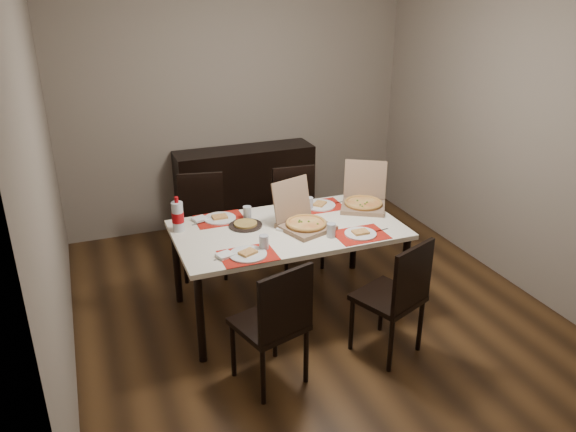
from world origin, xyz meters
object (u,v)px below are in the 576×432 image
object	(u,v)px
dining_table	(288,235)
pizza_box_center	(303,221)
chair_far_right	(297,212)
chair_near_left	(275,321)
sideboard	(245,188)
dip_bowl	(297,214)
chair_far_left	(203,220)
soda_bottle	(178,216)
chair_near_right	(397,294)

from	to	relation	value
dining_table	pizza_box_center	world-z (taller)	pizza_box_center
chair_far_right	pizza_box_center	world-z (taller)	pizza_box_center
chair_near_left	sideboard	bearing A→B (deg)	77.01
sideboard	dip_bowl	world-z (taller)	sideboard
chair_near_left	pizza_box_center	size ratio (longest dim) A/B	1.88
chair_far_left	pizza_box_center	xyz separation A→B (m)	(0.60, -0.99, 0.30)
dip_bowl	chair_far_right	bearing A→B (deg)	67.48
soda_bottle	dip_bowl	bearing A→B (deg)	-3.43
sideboard	pizza_box_center	distance (m)	1.86
chair_near_right	pizza_box_center	size ratio (longest dim) A/B	1.88
dining_table	soda_bottle	xyz separation A→B (m)	(-0.83, 0.26, 0.19)
chair_near_right	pizza_box_center	distance (m)	0.95
dining_table	dip_bowl	distance (m)	0.27
chair_far_left	dip_bowl	xyz separation A→B (m)	(0.65, -0.74, 0.26)
chair_far_left	dip_bowl	distance (m)	1.02
dining_table	pizza_box_center	xyz separation A→B (m)	(0.11, -0.05, 0.12)
chair_near_left	chair_far_left	bearing A→B (deg)	91.93
chair_far_right	dip_bowl	distance (m)	0.70
sideboard	chair_far_left	xyz separation A→B (m)	(-0.67, -0.83, 0.06)
chair_near_right	pizza_box_center	xyz separation A→B (m)	(-0.38, 0.82, 0.30)
dining_table	soda_bottle	size ratio (longest dim) A/B	6.33
sideboard	pizza_box_center	size ratio (longest dim) A/B	3.03
chair_far_left	chair_far_right	xyz separation A→B (m)	(0.90, -0.14, 0.00)
sideboard	chair_near_right	world-z (taller)	chair_near_right
dining_table	chair_near_left	xyz separation A→B (m)	(-0.43, -0.87, -0.17)
chair_far_right	dining_table	bearing A→B (deg)	-116.76
dining_table	soda_bottle	distance (m)	0.89
chair_far_right	dip_bowl	world-z (taller)	chair_far_right
sideboard	soda_bottle	xyz separation A→B (m)	(-1.01, -1.51, 0.42)
dining_table	chair_far_left	bearing A→B (deg)	117.45
chair_near_left	soda_bottle	xyz separation A→B (m)	(-0.40, 1.13, 0.36)
chair_far_left	sideboard	bearing A→B (deg)	50.96
chair_near_left	dip_bowl	size ratio (longest dim) A/B	6.88
chair_near_left	soda_bottle	bearing A→B (deg)	109.31
dining_table	chair_near_right	bearing A→B (deg)	-60.18
pizza_box_center	chair_near_left	bearing A→B (deg)	-123.28
soda_bottle	chair_far_left	bearing A→B (deg)	63.89
chair_near_left	chair_far_left	distance (m)	1.82
dining_table	dip_bowl	bearing A→B (deg)	52.23
dining_table	pizza_box_center	distance (m)	0.17
pizza_box_center	chair_far_right	bearing A→B (deg)	71.04
pizza_box_center	soda_bottle	world-z (taller)	pizza_box_center
chair_near_left	pizza_box_center	bearing A→B (deg)	56.72
pizza_box_center	dining_table	bearing A→B (deg)	157.12
dip_bowl	soda_bottle	bearing A→B (deg)	176.57
chair_near_right	dip_bowl	bearing A→B (deg)	107.76
chair_near_left	dip_bowl	xyz separation A→B (m)	(0.58, 1.07, 0.26)
chair_near_right	chair_far_left	distance (m)	2.06
sideboard	chair_near_right	xyz separation A→B (m)	(0.32, -2.64, 0.06)
sideboard	dip_bowl	xyz separation A→B (m)	(-0.03, -1.57, 0.32)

